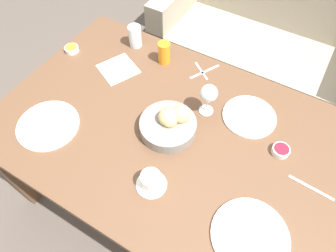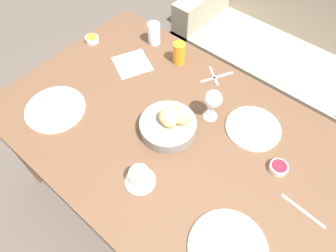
{
  "view_description": "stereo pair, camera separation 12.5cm",
  "coord_description": "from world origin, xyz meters",
  "px_view_note": "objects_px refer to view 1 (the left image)",
  "views": [
    {
      "loc": [
        0.36,
        -0.63,
        1.75
      ],
      "look_at": [
        -0.01,
        -0.01,
        0.74
      ],
      "focal_mm": 32.0,
      "sensor_mm": 36.0,
      "label": 1
    },
    {
      "loc": [
        0.46,
        -0.56,
        1.75
      ],
      "look_at": [
        -0.01,
        -0.01,
        0.74
      ],
      "focal_mm": 32.0,
      "sensor_mm": 36.0,
      "label": 2
    }
  ],
  "objects_px": {
    "spoon_coffee": "(201,71)",
    "napkin": "(118,69)",
    "wine_glass": "(209,94)",
    "juice_glass": "(164,53)",
    "couch": "(259,48)",
    "water_tumbler": "(135,36)",
    "plate_near_right": "(250,236)",
    "plate_near_left": "(48,125)",
    "knife_silver": "(311,188)",
    "jam_bowl_berry": "(281,150)",
    "jam_bowl_honey": "(72,49)",
    "fork_silver": "(205,72)",
    "bread_basket": "(169,123)",
    "coffee_cup": "(151,181)",
    "plate_far_center": "(249,116)"
  },
  "relations": [
    {
      "from": "plate_near_right",
      "to": "jam_bowl_honey",
      "type": "bearing_deg",
      "value": 160.14
    },
    {
      "from": "spoon_coffee",
      "to": "napkin",
      "type": "xyz_separation_m",
      "value": [
        -0.36,
        -0.2,
        0.0
      ]
    },
    {
      "from": "fork_silver",
      "to": "spoon_coffee",
      "type": "distance_m",
      "value": 0.02
    },
    {
      "from": "wine_glass",
      "to": "napkin",
      "type": "xyz_separation_m",
      "value": [
        -0.49,
        0.01,
        -0.11
      ]
    },
    {
      "from": "plate_near_left",
      "to": "wine_glass",
      "type": "relative_size",
      "value": 1.7
    },
    {
      "from": "bread_basket",
      "to": "jam_bowl_berry",
      "type": "distance_m",
      "value": 0.46
    },
    {
      "from": "plate_near_left",
      "to": "bread_basket",
      "type": "bearing_deg",
      "value": 28.64
    },
    {
      "from": "water_tumbler",
      "to": "jam_bowl_berry",
      "type": "bearing_deg",
      "value": -15.97
    },
    {
      "from": "couch",
      "to": "plate_near_right",
      "type": "distance_m",
      "value": 1.52
    },
    {
      "from": "plate_near_right",
      "to": "wine_glass",
      "type": "distance_m",
      "value": 0.56
    },
    {
      "from": "bread_basket",
      "to": "knife_silver",
      "type": "xyz_separation_m",
      "value": [
        0.59,
        0.04,
        -0.04
      ]
    },
    {
      "from": "bread_basket",
      "to": "water_tumbler",
      "type": "xyz_separation_m",
      "value": [
        -0.43,
        0.38,
        0.01
      ]
    },
    {
      "from": "bread_basket",
      "to": "wine_glass",
      "type": "distance_m",
      "value": 0.2
    },
    {
      "from": "juice_glass",
      "to": "napkin",
      "type": "relative_size",
      "value": 0.5
    },
    {
      "from": "water_tumbler",
      "to": "plate_near_right",
      "type": "bearing_deg",
      "value": -35.02
    },
    {
      "from": "coffee_cup",
      "to": "wine_glass",
      "type": "bearing_deg",
      "value": 87.42
    },
    {
      "from": "water_tumbler",
      "to": "napkin",
      "type": "xyz_separation_m",
      "value": [
        0.03,
        -0.2,
        -0.06
      ]
    },
    {
      "from": "fork_silver",
      "to": "jam_bowl_berry",
      "type": "bearing_deg",
      "value": -28.62
    },
    {
      "from": "bread_basket",
      "to": "juice_glass",
      "type": "bearing_deg",
      "value": 123.94
    },
    {
      "from": "jam_bowl_honey",
      "to": "plate_near_right",
      "type": "bearing_deg",
      "value": -19.86
    },
    {
      "from": "plate_near_right",
      "to": "jam_bowl_berry",
      "type": "bearing_deg",
      "value": 92.81
    },
    {
      "from": "wine_glass",
      "to": "fork_silver",
      "type": "height_order",
      "value": "wine_glass"
    },
    {
      "from": "bread_basket",
      "to": "juice_glass",
      "type": "relative_size",
      "value": 2.13
    },
    {
      "from": "napkin",
      "to": "fork_silver",
      "type": "bearing_deg",
      "value": 27.99
    },
    {
      "from": "plate_near_left",
      "to": "wine_glass",
      "type": "xyz_separation_m",
      "value": [
        0.55,
        0.42,
        0.11
      ]
    },
    {
      "from": "plate_far_center",
      "to": "wine_glass",
      "type": "relative_size",
      "value": 1.49
    },
    {
      "from": "jam_bowl_berry",
      "to": "bread_basket",
      "type": "bearing_deg",
      "value": -163.71
    },
    {
      "from": "water_tumbler",
      "to": "knife_silver",
      "type": "height_order",
      "value": "water_tumbler"
    },
    {
      "from": "plate_near_left",
      "to": "fork_silver",
      "type": "distance_m",
      "value": 0.77
    },
    {
      "from": "water_tumbler",
      "to": "juice_glass",
      "type": "bearing_deg",
      "value": -8.91
    },
    {
      "from": "juice_glass",
      "to": "fork_silver",
      "type": "relative_size",
      "value": 0.7
    },
    {
      "from": "bread_basket",
      "to": "plate_far_center",
      "type": "height_order",
      "value": "bread_basket"
    },
    {
      "from": "couch",
      "to": "juice_glass",
      "type": "height_order",
      "value": "couch"
    },
    {
      "from": "fork_silver",
      "to": "jam_bowl_honey",
      "type": "bearing_deg",
      "value": -162.2
    },
    {
      "from": "jam_bowl_berry",
      "to": "fork_silver",
      "type": "bearing_deg",
      "value": 151.38
    },
    {
      "from": "water_tumbler",
      "to": "spoon_coffee",
      "type": "distance_m",
      "value": 0.39
    },
    {
      "from": "napkin",
      "to": "juice_glass",
      "type": "bearing_deg",
      "value": 44.67
    },
    {
      "from": "plate_near_left",
      "to": "water_tumbler",
      "type": "xyz_separation_m",
      "value": [
        0.03,
        0.63,
        0.05
      ]
    },
    {
      "from": "wine_glass",
      "to": "plate_near_right",
      "type": "bearing_deg",
      "value": -48.06
    },
    {
      "from": "couch",
      "to": "napkin",
      "type": "height_order",
      "value": "couch"
    },
    {
      "from": "couch",
      "to": "wine_glass",
      "type": "bearing_deg",
      "value": -88.61
    },
    {
      "from": "napkin",
      "to": "plate_near_left",
      "type": "bearing_deg",
      "value": -97.28
    },
    {
      "from": "napkin",
      "to": "coffee_cup",
      "type": "bearing_deg",
      "value": -42.81
    },
    {
      "from": "water_tumbler",
      "to": "jam_bowl_honey",
      "type": "height_order",
      "value": "water_tumbler"
    },
    {
      "from": "plate_near_right",
      "to": "plate_far_center",
      "type": "xyz_separation_m",
      "value": [
        -0.19,
        0.48,
        0.0
      ]
    },
    {
      "from": "juice_glass",
      "to": "knife_silver",
      "type": "relative_size",
      "value": 0.64
    },
    {
      "from": "bread_basket",
      "to": "napkin",
      "type": "relative_size",
      "value": 1.07
    },
    {
      "from": "jam_bowl_honey",
      "to": "napkin",
      "type": "xyz_separation_m",
      "value": [
        0.29,
        0.01,
        -0.01
      ]
    },
    {
      "from": "bread_basket",
      "to": "coffee_cup",
      "type": "xyz_separation_m",
      "value": [
        0.07,
        -0.25,
        -0.01
      ]
    },
    {
      "from": "fork_silver",
      "to": "plate_near_left",
      "type": "bearing_deg",
      "value": -124.38
    }
  ]
}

